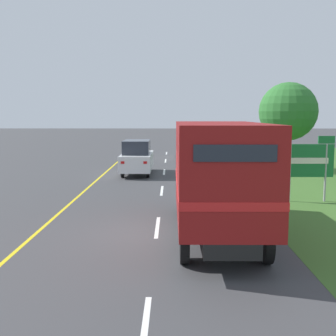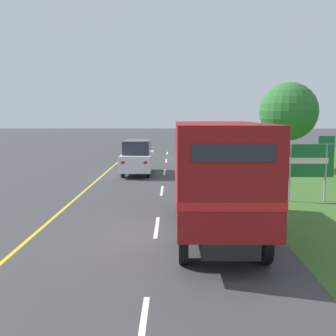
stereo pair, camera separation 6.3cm
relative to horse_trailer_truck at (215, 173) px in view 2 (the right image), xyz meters
The scene contains 14 objects.
ground_plane 2.62m from the horse_trailer_truck, behind, with size 200.00×200.00×0.00m, color #3D3D3F.
edge_line_yellow 10.20m from the horse_trailer_truck, 123.11° to the left, with size 0.12×51.40×0.01m, color yellow.
centre_dash_nearest 6.19m from the horse_trailer_truck, 107.51° to the right, with size 0.12×2.60×0.01m, color white.
centre_dash_near 2.78m from the horse_trailer_truck, 151.03° to the left, with size 0.12×2.60×0.01m, color white.
centre_dash_mid_a 8.02m from the horse_trailer_truck, 103.16° to the left, with size 0.12×2.60×0.01m, color white.
centre_dash_mid_b 14.42m from the horse_trailer_truck, 97.12° to the left, with size 0.12×2.60×0.01m, color white.
centre_dash_far 20.94m from the horse_trailer_truck, 94.87° to the left, with size 0.12×2.60×0.01m, color white.
centre_dash_farthest 27.50m from the horse_trailer_truck, 93.70° to the left, with size 0.12×2.60×0.01m, color white.
horse_trailer_truck is the anchor object (origin of this frame).
lead_car_white 13.64m from the horse_trailer_truck, 104.49° to the left, with size 1.80×4.60×2.09m.
lead_car_white_ahead 23.18m from the horse_trailer_truck, 89.87° to the left, with size 1.80×4.35×2.09m.
highway_sign 6.75m from the horse_trailer_truck, 49.17° to the left, with size 2.12×0.09×2.75m.
roadside_tree_mid 16.74m from the horse_trailer_truck, 67.74° to the left, with size 3.79×3.79×5.72m.
delineator_post 3.20m from the horse_trailer_truck, 28.73° to the left, with size 0.08×0.08×0.95m.
Camera 2 is at (0.51, -12.56, 3.61)m, focal length 45.00 mm.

